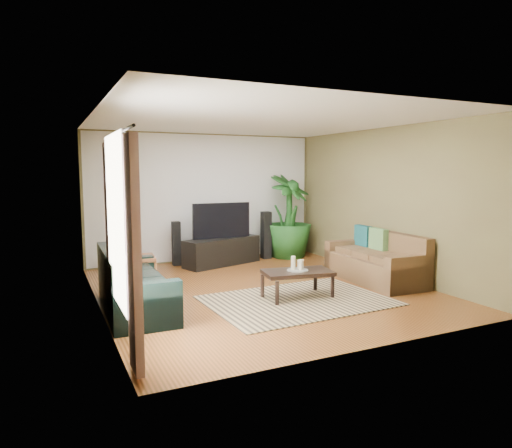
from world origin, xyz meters
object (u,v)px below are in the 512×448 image
tv_stand (222,251)px  pedestal (128,261)px  television (221,220)px  coffee_table (297,284)px  speaker_right (266,235)px  vase (127,244)px  sofa_right (375,257)px  potted_plant (288,216)px  side_table (137,274)px  sofa_left (136,281)px  speaker_left (176,243)px

tv_stand → pedestal: size_ratio=4.67×
television → pedestal: (-1.86, 0.24, -0.74)m
coffee_table → speaker_right: bearing=81.9°
tv_stand → pedestal: bearing=154.1°
vase → coffee_table: bearing=-56.7°
sofa_right → pedestal: sofa_right is taller
television → speaker_right: size_ratio=1.18×
pedestal → potted_plant: bearing=-1.5°
side_table → tv_stand: bearing=35.5°
sofa_left → television: bearing=-40.4°
television → potted_plant: size_ratio=0.66×
vase → television: bearing=-7.3°
speaker_left → vase: bearing=-170.2°
sofa_left → coffee_table: size_ratio=1.86×
sofa_left → speaker_right: size_ratio=1.85×
potted_plant → sofa_right: bearing=-84.0°
speaker_left → side_table: 2.10m
tv_stand → television: 0.64m
speaker_left → pedestal: size_ratio=2.51×
tv_stand → side_table: 2.43m
speaker_left → side_table: size_ratio=1.56×
sofa_right → potted_plant: (-0.27, 2.60, 0.49)m
pedestal → side_table: 1.68m
coffee_table → vase: bearing=133.0°
potted_plant → pedestal: (-3.50, 0.09, -0.74)m
tv_stand → sofa_right: bearing=-69.8°
sofa_left → coffee_table: bearing=-97.4°
speaker_left → side_table: bearing=-117.9°
speaker_right → potted_plant: (0.52, -0.07, 0.40)m
speaker_right → vase: (-2.98, 0.02, 0.00)m
potted_plant → side_table: size_ratio=3.21×
potted_plant → vase: (-3.50, 0.09, -0.40)m
coffee_table → pedestal: (-2.01, 3.05, -0.03)m
tv_stand → sofa_left: bearing=-149.9°
television → pedestal: size_ratio=3.42×
sofa_right → tv_stand: sofa_right is taller
pedestal → sofa_left: bearing=-97.1°
coffee_table → television: television is taller
tv_stand → speaker_right: 1.17m
television → potted_plant: (1.64, 0.14, 0.01)m
tv_stand → speaker_right: size_ratio=1.61×
sofa_right → side_table: (-3.89, 1.02, -0.14)m
speaker_right → side_table: speaker_right is taller
vase → side_table: (-0.12, -1.67, -0.23)m
sofa_left → side_table: (0.21, 1.02, -0.14)m
coffee_table → side_table: side_table is taller
speaker_right → vase: bearing=-178.7°
potted_plant → pedestal: size_ratio=5.16×
coffee_table → speaker_left: bearing=117.5°
sofa_left → speaker_left: (1.33, 2.79, 0.02)m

